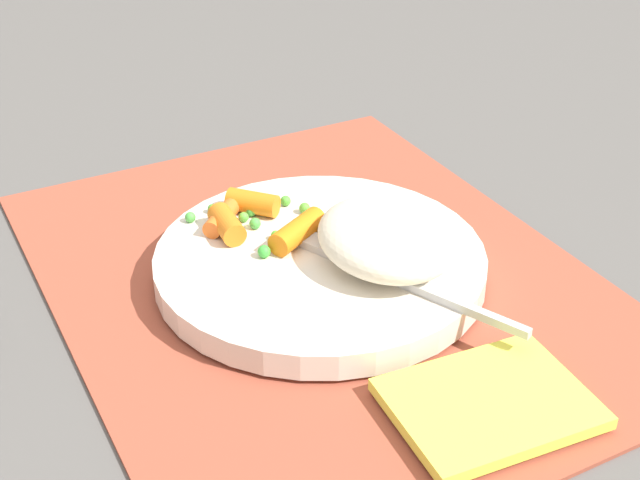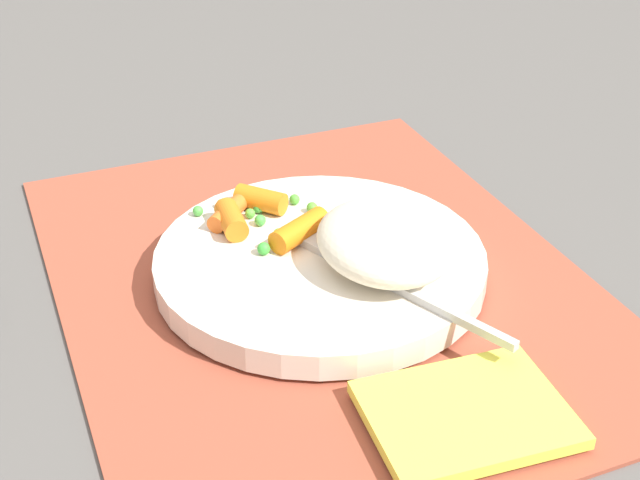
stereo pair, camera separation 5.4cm
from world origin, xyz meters
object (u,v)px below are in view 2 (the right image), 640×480
Objects in this scene: plate at (320,263)px; carrot_portion at (261,217)px; rice_mound at (385,241)px; fork at (367,272)px; napkin at (466,414)px.

carrot_portion reaches higher than plate.
rice_mound reaches higher than fork.
fork reaches higher than napkin.
napkin is (-0.13, -0.00, -0.02)m from fork.
carrot_portion is 0.51× the size of fork.
plate is 0.05m from rice_mound.
fork is at bearing -155.76° from plate.
plate is at bearing 24.24° from fork.
plate is 0.17m from napkin.
rice_mound is at bearing -132.22° from plate.
rice_mound is 0.14m from napkin.
fork is at bearing 1.06° from napkin.
napkin is at bearing 174.16° from rice_mound.
plate is at bearing 6.79° from napkin.
napkin is at bearing -173.21° from plate.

